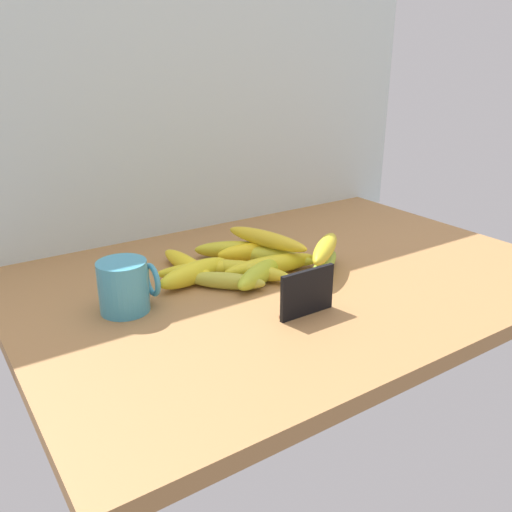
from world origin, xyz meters
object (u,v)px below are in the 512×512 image
banana_4 (253,252)px  banana_6 (207,270)px  banana_10 (261,274)px  banana_13 (325,248)px  coffee_mug (125,286)px  banana_5 (275,251)px  banana_12 (267,239)px  banana_0 (271,265)px  banana_9 (267,256)px  banana_1 (188,265)px  banana_11 (323,267)px  banana_8 (225,281)px  banana_2 (243,270)px  banana_7 (195,273)px  chalkboard_sign (307,294)px  banana_3 (233,250)px

banana_4 → banana_6: 13.02cm
banana_10 → banana_13: size_ratio=0.89×
coffee_mug → banana_13: bearing=-8.8°
banana_5 → banana_10: size_ratio=1.15×
banana_5 → banana_6: bearing=-176.5°
banana_4 → coffee_mug: bearing=-166.7°
coffee_mug → banana_12: size_ratio=0.49×
banana_0 → banana_12: (2.99, 5.98, 3.41)cm
coffee_mug → banana_6: size_ratio=0.50×
banana_9 → banana_12: banana_12 is taller
banana_1 → banana_0: bearing=-35.4°
banana_9 → banana_5: bearing=27.7°
coffee_mug → banana_11: coffee_mug is taller
coffee_mug → banana_6: 19.88cm
banana_1 → banana_10: bearing=-53.1°
banana_8 → banana_10: bearing=-15.5°
banana_2 → banana_10: size_ratio=1.29×
banana_8 → banana_11: bearing=-14.7°
banana_7 → banana_5: bearing=5.8°
banana_7 → banana_13: 27.02cm
chalkboard_sign → banana_8: (-6.27, 17.07, -2.20)cm
banana_12 → banana_4: bearing=127.0°
chalkboard_sign → banana_2: bearing=92.2°
banana_8 → banana_9: size_ratio=0.75×
banana_8 → banana_11: size_ratio=0.87×
banana_8 → banana_5: bearing=24.3°
banana_5 → banana_6: same height
banana_3 → banana_6: banana_3 is taller
banana_0 → banana_10: 5.25cm
banana_3 → banana_10: (-2.81, -15.20, 0.11)cm
banana_0 → banana_7: size_ratio=1.23×
chalkboard_sign → banana_11: bearing=40.3°
banana_5 → banana_6: size_ratio=0.87×
banana_10 → banana_13: 14.78cm
banana_1 → banana_11: size_ratio=1.06×
banana_0 → banana_13: size_ratio=1.21×
banana_3 → banana_13: 21.27cm
chalkboard_sign → banana_9: bearing=71.3°
chalkboard_sign → banana_9: (7.87, 23.23, -2.03)cm
chalkboard_sign → banana_4: chalkboard_sign is taller
banana_6 → banana_9: size_ratio=0.98×
banana_2 → banana_0: bearing=-13.6°
banana_8 → banana_13: bearing=-11.7°
chalkboard_sign → banana_6: (-6.51, 23.86, -2.15)cm
banana_8 → banana_12: (14.42, 6.86, 3.74)cm
banana_11 → banana_4: bearing=117.5°
banana_6 → banana_10: bearing=-50.3°
banana_0 → banana_4: (1.09, 8.50, 0.06)cm
coffee_mug → banana_4: 32.77cm
banana_4 → banana_7: banana_7 is taller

